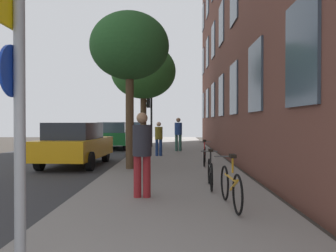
{
  "coord_description": "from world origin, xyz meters",
  "views": [
    {
      "loc": [
        1.11,
        -0.77,
        1.67
      ],
      "look_at": [
        0.9,
        10.87,
        1.52
      ],
      "focal_mm": 36.94,
      "sensor_mm": 36.0,
      "label": 1
    }
  ],
  "objects": [
    {
      "name": "sidewalk",
      "position": [
        1.1,
        15.0,
        0.06
      ],
      "size": [
        4.2,
        38.0,
        0.12
      ],
      "primitive_type": "cube",
      "color": "gray",
      "rests_on": "ground"
    },
    {
      "name": "sign_post",
      "position": [
        -0.58,
        2.92,
        2.03
      ],
      "size": [
        0.16,
        0.6,
        3.33
      ],
      "color": "gray",
      "rests_on": "sidewalk"
    },
    {
      "name": "car_0",
      "position": [
        -2.6,
        12.1,
        0.84
      ],
      "size": [
        2.08,
        4.25,
        1.62
      ],
      "color": "orange",
      "rests_on": "road_asphalt"
    },
    {
      "name": "pedestrian_1",
      "position": [
        0.41,
        14.8,
        1.0
      ],
      "size": [
        0.44,
        0.44,
        1.54
      ],
      "color": "navy",
      "rests_on": "sidewalk"
    },
    {
      "name": "car_1",
      "position": [
        -2.57,
        20.45,
        0.84
      ],
      "size": [
        1.94,
        4.51,
        1.62
      ],
      "color": "#19662D",
      "rests_on": "road_asphalt"
    },
    {
      "name": "tree_near",
      "position": [
        -0.36,
        10.55,
        4.11
      ],
      "size": [
        2.59,
        2.59,
        5.13
      ],
      "color": "#4C3823",
      "rests_on": "sidewalk"
    },
    {
      "name": "pedestrian_2",
      "position": [
        1.32,
        17.44,
        1.12
      ],
      "size": [
        0.44,
        0.44,
        1.75
      ],
      "color": "#33594C",
      "rests_on": "sidewalk"
    },
    {
      "name": "bicycle_1",
      "position": [
        1.96,
        7.36,
        0.48
      ],
      "size": [
        0.42,
        1.6,
        0.92
      ],
      "color": "black",
      "rests_on": "sidewalk"
    },
    {
      "name": "road_asphalt",
      "position": [
        -4.5,
        15.0,
        0.01
      ],
      "size": [
        7.0,
        38.0,
        0.01
      ],
      "primitive_type": "cube",
      "color": "#2D2D30",
      "rests_on": "ground"
    },
    {
      "name": "tree_far",
      "position": [
        -0.57,
        17.98,
        4.38
      ],
      "size": [
        3.52,
        3.52,
        5.78
      ],
      "color": "#4C3823",
      "rests_on": "sidewalk"
    },
    {
      "name": "ground_plane",
      "position": [
        -2.4,
        15.0,
        0.0
      ],
      "size": [
        41.8,
        41.8,
        0.0
      ],
      "primitive_type": "plane",
      "color": "#332D28"
    },
    {
      "name": "car_2",
      "position": [
        -2.1,
        26.73,
        0.84
      ],
      "size": [
        1.92,
        4.02,
        1.62
      ],
      "color": "#B7B7BC",
      "rests_on": "road_asphalt"
    },
    {
      "name": "pedestrian_0",
      "position": [
        0.45,
        6.26,
        1.11
      ],
      "size": [
        0.53,
        0.53,
        1.74
      ],
      "color": "maroon",
      "rests_on": "sidewalk"
    },
    {
      "name": "bicycle_2",
      "position": [
        2.2,
        11.63,
        0.47
      ],
      "size": [
        0.42,
        1.7,
        0.9
      ],
      "color": "black",
      "rests_on": "sidewalk"
    },
    {
      "name": "traffic_light",
      "position": [
        -0.4,
        20.36,
        2.35
      ],
      "size": [
        0.43,
        0.24,
        3.25
      ],
      "color": "black",
      "rests_on": "sidewalk"
    },
    {
      "name": "bicycle_0",
      "position": [
        2.13,
        5.49,
        0.5
      ],
      "size": [
        0.42,
        1.77,
        0.97
      ],
      "color": "black",
      "rests_on": "sidewalk"
    }
  ]
}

